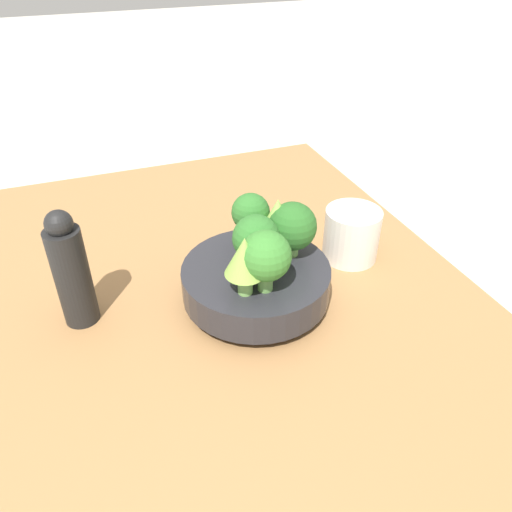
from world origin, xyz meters
The scene contains 11 objects.
ground_plane centered at (0.00, 0.00, 0.00)m, with size 6.00×6.00×0.00m, color beige.
table centered at (0.00, 0.00, 0.02)m, with size 0.99×0.73×0.05m.
bowl centered at (0.03, 0.03, 0.08)m, with size 0.21×0.21×0.06m.
broccoli_floret_back centered at (0.01, 0.09, 0.15)m, with size 0.07×0.07×0.08m.
broccoli_floret_center centered at (0.03, 0.03, 0.16)m, with size 0.06×0.06×0.08m.
romanesco_piece_near centered at (0.07, 0.00, 0.16)m, with size 0.05×0.05×0.08m.
romanesco_piece_far centered at (0.00, 0.08, 0.16)m, with size 0.05×0.05×0.09m.
broccoli_floret_right centered at (0.08, 0.03, 0.16)m, with size 0.07×0.07×0.09m.
broccoli_floret_left centered at (-0.03, 0.05, 0.16)m, with size 0.06×0.06×0.08m.
cup centered at (-0.03, 0.22, 0.09)m, with size 0.09×0.09×0.09m.
pepper_mill centered at (-0.02, -0.21, 0.13)m, with size 0.05×0.05×0.17m.
Camera 1 is at (0.56, -0.17, 0.52)m, focal length 35.00 mm.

